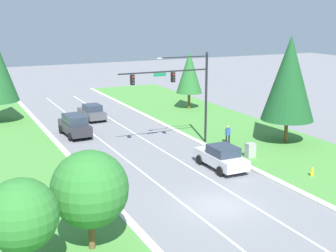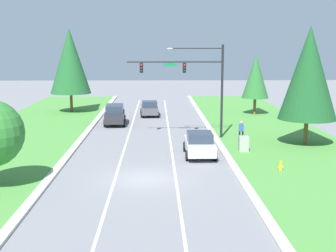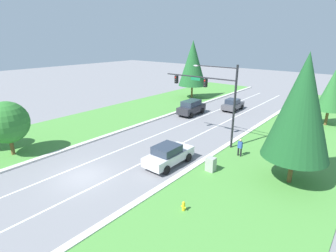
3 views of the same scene
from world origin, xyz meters
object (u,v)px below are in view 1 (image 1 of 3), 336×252
Objects in this scene: utility_cabinet at (250,151)px; conifer_near_right_tree at (289,78)px; silver_sedan at (221,157)px; conifer_far_right_tree at (189,72)px; graphite_sedan at (92,112)px; pedestrian at (228,134)px; oak_near_left_tree at (21,215)px; fire_hydrant at (312,172)px; oak_far_left_tree at (90,189)px; traffic_signal_mast at (182,85)px; charcoal_suv at (75,125)px.

conifer_near_right_tree is at bearing 22.63° from utility_cabinet.
silver_sedan is 0.69× the size of conifer_far_right_tree.
graphite_sedan reaches higher than utility_cabinet.
conifer_far_right_tree is (4.75, 18.92, 3.74)m from utility_cabinet.
oak_near_left_tree is (-19.28, -14.29, 2.16)m from pedestrian.
silver_sedan is at bearing 137.77° from fire_hydrant.
utility_cabinet is at bearing 28.64° from oak_near_left_tree.
utility_cabinet is 0.18× the size of conifer_far_right_tree.
conifer_far_right_tree is at bearing 91.92° from conifer_near_right_tree.
graphite_sedan reaches higher than fire_hydrant.
oak_near_left_tree is at bearing -152.63° from conifer_near_right_tree.
conifer_far_right_tree reaches higher than fire_hydrant.
conifer_far_right_tree reaches higher than oak_far_left_tree.
traffic_signal_mast is 6.62× the size of utility_cabinet.
utility_cabinet is at bearing 103.84° from fire_hydrant.
oak_near_left_tree is at bearing -128.85° from conifer_far_right_tree.
utility_cabinet is 7.69m from conifer_near_right_tree.
silver_sedan is 2.78× the size of pedestrian.
oak_far_left_tree is at bearing -130.95° from traffic_signal_mast.
silver_sedan is 14.35m from oak_far_left_tree.
fire_hydrant is 10.14m from conifer_near_right_tree.
charcoal_suv is 21.88m from oak_far_left_tree.
charcoal_suv reaches higher than fire_hydrant.
traffic_signal_mast is at bearing -14.59° from pedestrian.
charcoal_suv is 24.31m from oak_near_left_tree.
oak_near_left_tree reaches higher than fire_hydrant.
conifer_near_right_tree is (8.52, -3.15, 0.44)m from traffic_signal_mast.
charcoal_suv is 1.03× the size of oak_near_left_tree.
oak_far_left_tree is (-20.70, -10.88, -2.60)m from conifer_near_right_tree.
fire_hydrant is at bearing -97.98° from conifer_far_right_tree.
pedestrian is 0.34× the size of oak_far_left_tree.
conifer_far_right_tree is at bearing -101.18° from pedestrian.
oak_far_left_tree is at bearing -152.27° from conifer_near_right_tree.
conifer_far_right_tree is at bearing -0.05° from graphite_sedan.
silver_sedan reaches higher than fire_hydrant.
pedestrian is at bearing 94.76° from fire_hydrant.
silver_sedan is at bearing -158.84° from conifer_near_right_tree.
utility_cabinet is (3.37, 1.15, -0.29)m from silver_sedan.
charcoal_suv is at bearing 117.85° from silver_sedan.
oak_near_left_tree is (-8.16, -22.81, 2.06)m from charcoal_suv.
utility_cabinet is at bearing 18.93° from silver_sedan.
charcoal_suv is 21.60m from fire_hydrant.
fire_hydrant is at bearing -58.87° from charcoal_suv.
traffic_signal_mast is at bearing 159.70° from conifer_near_right_tree.
conifer_near_right_tree reaches higher than graphite_sedan.
fire_hydrant is 0.10× the size of conifer_far_right_tree.
graphite_sedan is at bearing -177.34° from conifer_far_right_tree.
conifer_near_right_tree is (5.31, 2.21, 5.10)m from utility_cabinet.
pedestrian is at bearing -19.19° from traffic_signal_mast.
utility_cabinet is at bearing 29.39° from oak_far_left_tree.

